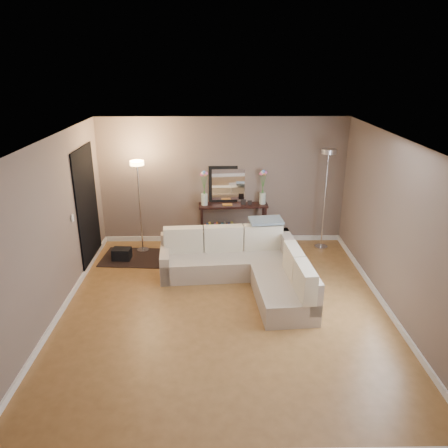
{
  "coord_description": "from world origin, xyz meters",
  "views": [
    {
      "loc": [
        -0.1,
        -5.89,
        3.61
      ],
      "look_at": [
        0.0,
        0.8,
        1.1
      ],
      "focal_mm": 35.0,
      "sensor_mm": 36.0,
      "label": 1
    }
  ],
  "objects_px": {
    "sectional_sofa": "(247,265)",
    "floor_lamp_lit": "(139,189)",
    "floor_lamp_unlit": "(326,180)",
    "console_table": "(229,222)"
  },
  "relations": [
    {
      "from": "sectional_sofa",
      "to": "floor_lamp_unlit",
      "type": "height_order",
      "value": "floor_lamp_unlit"
    },
    {
      "from": "floor_lamp_lit",
      "to": "floor_lamp_unlit",
      "type": "xyz_separation_m",
      "value": [
        3.64,
        0.1,
        0.14
      ]
    },
    {
      "from": "console_table",
      "to": "floor_lamp_unlit",
      "type": "height_order",
      "value": "floor_lamp_unlit"
    },
    {
      "from": "console_table",
      "to": "floor_lamp_lit",
      "type": "xyz_separation_m",
      "value": [
        -1.75,
        -0.36,
        0.82
      ]
    },
    {
      "from": "sectional_sofa",
      "to": "floor_lamp_unlit",
      "type": "bearing_deg",
      "value": 41.68
    },
    {
      "from": "sectional_sofa",
      "to": "floor_lamp_unlit",
      "type": "relative_size",
      "value": 1.24
    },
    {
      "from": "sectional_sofa",
      "to": "console_table",
      "type": "bearing_deg",
      "value": 98.9
    },
    {
      "from": "floor_lamp_lit",
      "to": "floor_lamp_unlit",
      "type": "distance_m",
      "value": 3.64
    },
    {
      "from": "sectional_sofa",
      "to": "floor_lamp_lit",
      "type": "bearing_deg",
      "value": 146.29
    },
    {
      "from": "console_table",
      "to": "floor_lamp_lit",
      "type": "bearing_deg",
      "value": -168.41
    }
  ]
}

